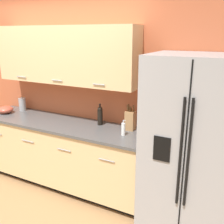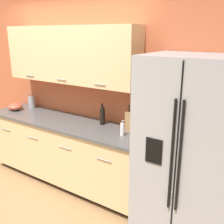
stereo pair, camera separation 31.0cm
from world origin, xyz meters
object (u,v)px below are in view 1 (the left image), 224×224
at_px(soap_dispenser, 123,129).
at_px(mixing_bowl, 6,110).
at_px(knife_block, 130,120).
at_px(wine_bottle, 100,115).
at_px(steel_canister, 22,104).
at_px(refrigerator, 192,147).

distance_m(soap_dispenser, mixing_bowl, 1.94).
xyz_separation_m(knife_block, wine_bottle, (-0.42, -0.01, 0.00)).
relative_size(steel_canister, mixing_bowl, 0.95).
bearing_deg(soap_dispenser, knife_block, 90.26).
relative_size(knife_block, mixing_bowl, 1.45).
height_order(steel_canister, mixing_bowl, steel_canister).
relative_size(wine_bottle, soap_dispenser, 1.48).
bearing_deg(mixing_bowl, steel_canister, 60.57).
bearing_deg(wine_bottle, mixing_bowl, -172.59).
relative_size(soap_dispenser, steel_canister, 0.89).
distance_m(soap_dispenser, steel_canister, 1.83).
height_order(wine_bottle, soap_dispenser, wine_bottle).
xyz_separation_m(refrigerator, soap_dispenser, (-0.79, 0.03, 0.06)).
xyz_separation_m(steel_canister, mixing_bowl, (-0.12, -0.22, -0.05)).
bearing_deg(refrigerator, soap_dispenser, 177.90).
height_order(knife_block, steel_canister, knife_block).
distance_m(knife_block, wine_bottle, 0.42).
relative_size(wine_bottle, mixing_bowl, 1.26).
bearing_deg(mixing_bowl, soap_dispenser, -0.03).
xyz_separation_m(soap_dispenser, mixing_bowl, (-1.94, 0.00, -0.03)).
bearing_deg(refrigerator, wine_bottle, 169.43).
bearing_deg(refrigerator, mixing_bowl, 179.37).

